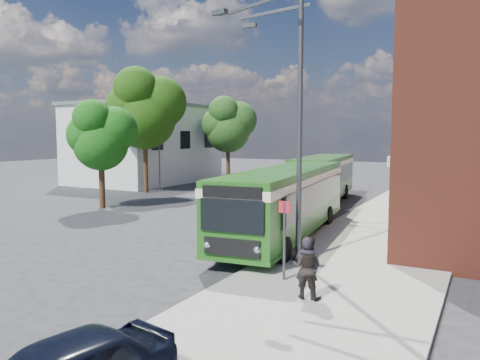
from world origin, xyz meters
The scene contains 14 objects.
ground centered at (0.00, 0.00, 0.00)m, with size 120.00×120.00×0.00m, color #252527.
pavement centered at (7.00, 8.00, 0.07)m, with size 6.00×48.00×0.15m, color gray.
kerb_line centered at (3.95, 8.00, 0.01)m, with size 0.12×48.00×0.01m, color beige.
white_building centered at (-18.00, 18.00, 3.66)m, with size 9.40×13.40×7.30m.
flagpole centered at (-12.45, 13.00, 4.94)m, with size 0.95×0.10×9.00m.
street_lamp centered at (4.84, -2.00, 4.79)m, with size 2.96×2.38×9.00m.
bus_stop_sign centered at (5.60, -4.20, 1.51)m, with size 0.35×0.08×2.52m.
bus_front centered at (3.20, 1.72, 1.83)m, with size 3.86×12.41×3.02m.
bus_rear centered at (1.08, 13.11, 1.83)m, with size 3.66×10.06×3.02m.
pedestrian_a centered at (6.77, -5.43, 0.98)m, with size 0.61×0.40×1.66m, color black.
pedestrian_b centered at (6.76, -5.38, 0.99)m, with size 0.81×0.63×1.67m, color black.
tree_left centered at (-9.89, 4.05, 4.45)m, with size 3.89×3.70×6.57m.
tree_mid centered at (-12.54, 11.36, 6.48)m, with size 5.65×5.38×9.55m.
tree_right centered at (-10.67, 20.97, 5.44)m, with size 4.75×4.51×8.01m.
Camera 1 is at (10.93, -16.89, 4.50)m, focal length 35.00 mm.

